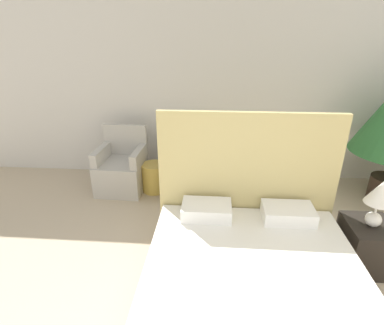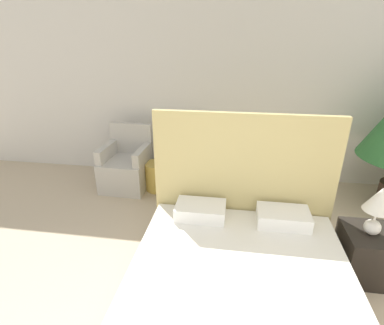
# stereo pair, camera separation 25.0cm
# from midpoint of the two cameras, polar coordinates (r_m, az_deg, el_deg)

# --- Properties ---
(wall_back) EXTENTS (10.00, 0.06, 2.90)m
(wall_back) POSITION_cam_midpoint_polar(r_m,az_deg,el_deg) (4.70, 4.53, 14.15)
(wall_back) COLOR silver
(wall_back) RESTS_ON ground_plane
(bed) EXTENTS (1.83, 2.18, 1.52)m
(bed) POSITION_cam_midpoint_polar(r_m,az_deg,el_deg) (2.64, 8.69, -23.11)
(bed) COLOR #8C7A5B
(bed) RESTS_ON ground_plane
(armchair_near_window_left) EXTENTS (0.69, 0.69, 0.93)m
(armchair_near_window_left) POSITION_cam_midpoint_polar(r_m,az_deg,el_deg) (4.64, -14.71, -1.58)
(armchair_near_window_left) COLOR #B7B2A8
(armchair_near_window_left) RESTS_ON ground_plane
(armchair_near_window_right) EXTENTS (0.74, 0.74, 0.93)m
(armchair_near_window_right) POSITION_cam_midpoint_polar(r_m,az_deg,el_deg) (4.43, -2.70, -2.04)
(armchair_near_window_right) COLOR #B7B2A8
(armchair_near_window_right) RESTS_ON ground_plane
(nightstand) EXTENTS (0.45, 0.50, 0.49)m
(nightstand) POSITION_cam_midpoint_polar(r_m,az_deg,el_deg) (3.51, 28.47, -13.72)
(nightstand) COLOR black
(nightstand) RESTS_ON ground_plane
(table_lamp) EXTENTS (0.25, 0.25, 0.48)m
(table_lamp) POSITION_cam_midpoint_polar(r_m,az_deg,el_deg) (3.22, 30.26, -5.79)
(table_lamp) COLOR white
(table_lamp) RESTS_ON nightstand
(side_table) EXTENTS (0.37, 0.37, 0.43)m
(side_table) POSITION_cam_midpoint_polar(r_m,az_deg,el_deg) (4.54, -8.80, -2.83)
(side_table) COLOR gold
(side_table) RESTS_ON ground_plane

